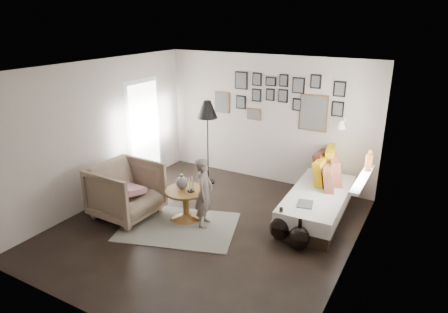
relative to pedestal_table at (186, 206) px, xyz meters
The scene contains 23 objects.
ground 0.53m from the pedestal_table, ahead, with size 4.80×4.80×0.00m, color black.
wall_back 2.59m from the pedestal_table, 78.90° to the left, with size 4.50×4.50×0.00m, color #A79B92.
wall_front 2.73m from the pedestal_table, 79.58° to the right, with size 4.50×4.50×0.00m, color #A79B92.
wall_left 2.08m from the pedestal_table, behind, with size 4.80×4.80×0.00m, color #A79B92.
wall_right 2.90m from the pedestal_table, ahead, with size 4.80×4.80×0.00m, color #A79B92.
ceiling 2.39m from the pedestal_table, ahead, with size 4.80×4.80×0.00m, color white.
door_left 2.25m from the pedestal_table, 147.76° to the left, with size 0.00×2.14×2.14m.
window_right 3.00m from the pedestal_table, 25.65° to the left, with size 0.15×1.32×1.30m.
gallery_wall 2.84m from the pedestal_table, 72.14° to the left, with size 2.74×0.03×1.08m.
wall_sconce 3.12m from the pedestal_table, 45.72° to the left, with size 0.18×0.36×0.16m.
rug 0.39m from the pedestal_table, 82.15° to the right, with size 1.87×1.31×0.01m, color #B4B29E.
pedestal_table is the anchor object (origin of this frame).
vase 0.45m from the pedestal_table, 165.96° to the left, with size 0.20×0.20×0.50m.
candles 0.43m from the pedestal_table, ahead, with size 0.12×0.12×0.26m.
daybed 2.31m from the pedestal_table, 32.88° to the left, with size 1.00×2.19×1.03m.
magazine_on_daybed 2.00m from the pedestal_table, 17.67° to the left, with size 0.23×0.32×0.02m, color black.
armchair 1.06m from the pedestal_table, 157.91° to the right, with size 1.01×1.04×0.94m, color #725F4D.
armchair_cushion 1.02m from the pedestal_table, 159.92° to the right, with size 0.43×0.43×0.11m, color silver.
floor_lamp 2.04m from the pedestal_table, 107.93° to the left, with size 0.41×0.41×1.74m.
magazine_basket 1.52m from the pedestal_table, 156.37° to the right, with size 0.44×0.44×0.43m.
demijohn_large 1.66m from the pedestal_table, ahead, with size 0.36×0.36×0.54m.
demijohn_small 2.00m from the pedestal_table, ahead, with size 0.32×0.32×0.49m.
child 0.51m from the pedestal_table, ahead, with size 0.43×0.28×1.18m, color #63564E.
Camera 1 is at (3.10, -4.94, 3.34)m, focal length 32.00 mm.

